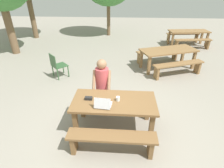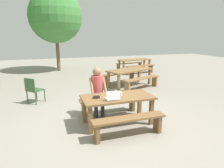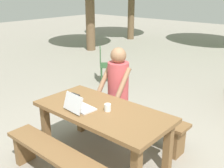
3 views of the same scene
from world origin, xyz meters
name	(u,v)px [view 1 (image 1 of 3)]	position (x,y,z in m)	size (l,w,h in m)	color
ground_plane	(114,127)	(0.00, 0.00, 0.00)	(30.00, 30.00, 0.00)	gray
picnic_table_front	(114,105)	(0.00, 0.00, 0.60)	(1.72, 0.84, 0.71)	brown
bench_near	(112,140)	(0.00, -0.70, 0.33)	(1.62, 0.30, 0.44)	brown
bench_far	(116,97)	(0.00, 0.70, 0.33)	(1.62, 0.30, 0.44)	brown
laptop	(103,104)	(-0.20, -0.20, 0.76)	(0.34, 0.31, 0.22)	silver
small_pouch	(89,98)	(-0.53, 0.01, 0.74)	(0.15, 0.08, 0.06)	black
coffee_mug	(118,99)	(0.08, 0.01, 0.75)	(0.08, 0.08, 0.09)	white
person_seated	(102,82)	(-0.33, 0.67, 0.78)	(0.42, 0.41, 1.32)	#333847
plastic_chair	(57,65)	(-2.02, 2.30, 0.45)	(0.62, 0.62, 0.84)	#335933
picnic_table_mid	(168,52)	(1.79, 3.33, 0.63)	(2.18, 1.49, 0.73)	olive
bench_mid_south	(178,66)	(2.03, 2.68, 0.36)	(1.81, 0.91, 0.48)	olive
bench_mid_north	(158,53)	(1.55, 3.98, 0.36)	(1.81, 0.91, 0.48)	olive
picnic_table_rear	(189,33)	(3.41, 6.31, 0.64)	(2.02, 0.95, 0.75)	olive
bench_rear_south	(193,42)	(3.47, 5.71, 0.36)	(1.78, 0.50, 0.48)	olive
bench_rear_north	(183,36)	(3.34, 6.91, 0.36)	(1.78, 0.50, 0.48)	olive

